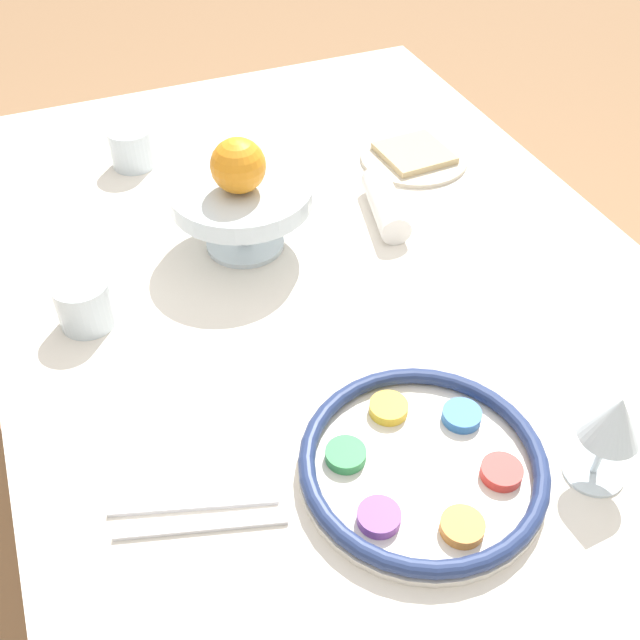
# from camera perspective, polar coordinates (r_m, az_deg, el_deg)

# --- Properties ---
(ground_plane) EXTENTS (8.00, 8.00, 0.00)m
(ground_plane) POSITION_cam_1_polar(r_m,az_deg,el_deg) (1.66, 1.33, -17.18)
(ground_plane) COLOR #99704C
(dining_table) EXTENTS (1.56, 0.98, 0.71)m
(dining_table) POSITION_cam_1_polar(r_m,az_deg,el_deg) (1.37, 1.57, -9.75)
(dining_table) COLOR silver
(dining_table) RESTS_ON ground_plane
(seder_plate) EXTENTS (0.29, 0.29, 0.03)m
(seder_plate) POSITION_cam_1_polar(r_m,az_deg,el_deg) (0.89, 7.83, -10.83)
(seder_plate) COLOR silver
(seder_plate) RESTS_ON dining_table
(wine_glass) EXTENTS (0.07, 0.07, 0.13)m
(wine_glass) POSITION_cam_1_polar(r_m,az_deg,el_deg) (0.88, 21.48, -7.24)
(wine_glass) COLOR silver
(wine_glass) RESTS_ON dining_table
(fruit_stand) EXTENTS (0.22, 0.22, 0.11)m
(fruit_stand) POSITION_cam_1_polar(r_m,az_deg,el_deg) (1.16, -5.99, 9.19)
(fruit_stand) COLOR silver
(fruit_stand) RESTS_ON dining_table
(orange_fruit) EXTENTS (0.08, 0.08, 0.08)m
(orange_fruit) POSITION_cam_1_polar(r_m,az_deg,el_deg) (1.12, -6.26, 11.61)
(orange_fruit) COLOR orange
(orange_fruit) RESTS_ON fruit_stand
(bread_plate) EXTENTS (0.20, 0.20, 0.02)m
(bread_plate) POSITION_cam_1_polar(r_m,az_deg,el_deg) (1.43, 7.18, 12.29)
(bread_plate) COLOR beige
(bread_plate) RESTS_ON dining_table
(napkin_roll) EXTENTS (0.17, 0.08, 0.05)m
(napkin_roll) POSITION_cam_1_polar(r_m,az_deg,el_deg) (1.26, 5.01, 8.77)
(napkin_roll) COLOR white
(napkin_roll) RESTS_ON dining_table
(cup_near) EXTENTS (0.08, 0.08, 0.07)m
(cup_near) POSITION_cam_1_polar(r_m,az_deg,el_deg) (1.10, -17.51, 1.22)
(cup_near) COLOR silver
(cup_near) RESTS_ON dining_table
(cup_mid) EXTENTS (0.08, 0.08, 0.07)m
(cup_mid) POSITION_cam_1_polar(r_m,az_deg,el_deg) (1.43, -14.15, 12.63)
(cup_mid) COLOR silver
(cup_mid) RESTS_ON dining_table
(fork_left) EXTENTS (0.07, 0.19, 0.01)m
(fork_left) POSITION_cam_1_polar(r_m,az_deg,el_deg) (0.87, -9.03, -15.08)
(fork_left) COLOR silver
(fork_left) RESTS_ON dining_table
(fork_right) EXTENTS (0.08, 0.19, 0.01)m
(fork_right) POSITION_cam_1_polar(r_m,az_deg,el_deg) (0.88, -9.57, -13.52)
(fork_right) COLOR silver
(fork_right) RESTS_ON dining_table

